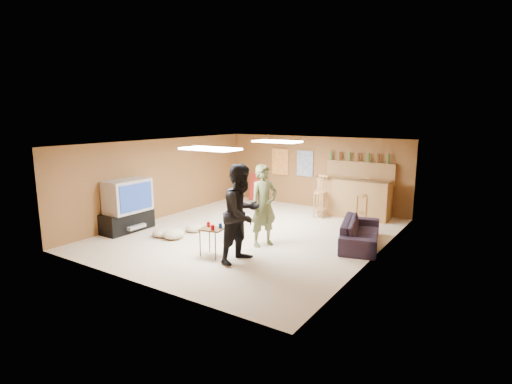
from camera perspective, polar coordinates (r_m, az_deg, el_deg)
The scene contains 32 objects.
ground at distance 9.80m, azimuth -0.64°, elevation -5.94°, with size 7.00×7.00×0.00m, color beige.
ceiling at distance 9.40m, azimuth -0.67°, elevation 7.00°, with size 6.00×7.00×0.02m, color silver.
wall_back at distance 12.56m, azimuth 8.29°, elevation 2.85°, with size 6.00×0.02×2.20m, color brown.
wall_front at distance 6.98m, azimuth -16.92°, elevation -4.04°, with size 6.00×0.02×2.20m, color brown.
wall_left at distance 11.46m, azimuth -13.21°, elevation 1.90°, with size 0.02×7.00×2.20m, color brown.
wall_right at distance 8.28m, azimuth 16.85°, elevation -1.71°, with size 0.02×7.00×2.20m, color brown.
tv_stand at distance 10.46m, azimuth -17.89°, elevation -3.96°, with size 0.55×1.30×0.50m, color black.
dvd_box at distance 10.32m, azimuth -17.09°, elevation -4.69°, with size 0.35×0.50×0.08m, color #B2B2B7.
tv_body at distance 10.27m, azimuth -17.86°, elevation -0.52°, with size 0.60×1.10×0.80m, color #B2B2B7.
tv_screen at distance 10.03m, azimuth -16.74°, elevation -0.71°, with size 0.02×0.95×0.65m, color navy.
bar_counter at distance 11.59m, azimuth 13.78°, elevation -0.79°, with size 2.00×0.60×1.10m, color olive.
bar_lip at distance 11.26m, azimuth 13.48°, elevation 1.73°, with size 2.10×0.12×0.05m, color #3D2613.
bar_shelf at distance 11.87m, azimuth 14.73°, elevation 4.08°, with size 2.00×0.18×0.05m, color olive.
bar_backing at distance 11.92m, azimuth 14.69°, elevation 2.66°, with size 2.00×0.14×0.60m, color olive.
poster_left at distance 13.04m, azimuth 3.45°, elevation 4.35°, with size 0.60×0.03×0.85m, color #BF3F26.
poster_right at distance 12.62m, azimuth 7.01°, elevation 4.07°, with size 0.55×0.03×0.80m, color #334C99.
folding_chair_stack at distance 13.45m, azimuth 0.11°, elevation 0.70°, with size 0.50×0.14×0.90m, color #AA261F.
ceiling_panel_front at distance 8.20m, azimuth -6.56°, elevation 6.14°, with size 1.20×0.60×0.04m, color white.
ceiling_panel_back at distance 10.42m, azimuth 3.04°, elevation 7.21°, with size 1.20×0.60×0.04m, color white.
person_olive at distance 8.71m, azimuth 1.13°, elevation -1.95°, with size 0.66×0.43×1.80m, color #5A6339.
person_black at distance 7.76m, azimuth -2.05°, elevation -3.08°, with size 0.94×0.73×1.94m, color black.
sofa at distance 9.20m, azimuth 14.69°, elevation -5.59°, with size 1.95×0.76×0.57m, color black.
tray_table at distance 8.25m, azimuth -6.25°, elevation -7.14°, with size 0.45×0.36×0.59m, color #3D2613.
cup_red_near at distance 8.27m, azimuth -6.80°, elevation -4.60°, with size 0.07×0.07×0.10m, color #B50C10.
cup_red_far at distance 8.03m, azimuth -6.21°, elevation -5.04°, with size 0.08×0.08×0.11m, color #B50C10.
cup_blue at distance 8.14m, azimuth -5.11°, elevation -4.82°, with size 0.07×0.07×0.10m, color navy.
bar_stool_left at distance 11.32m, azimuth 9.21°, elevation -0.53°, with size 0.39×0.39×1.24m, color olive, non-canonical shape.
bar_stool_right at distance 11.32m, azimuth 15.05°, elevation -0.95°, with size 0.37×0.37×1.17m, color olive, non-canonical shape.
cushion_near_tv at distance 9.56m, azimuth -11.72°, elevation -5.89°, with size 0.51×0.51×0.23m, color tan.
cushion_mid at distance 10.03m, azimuth -8.84°, elevation -5.11°, with size 0.42×0.42×0.19m, color tan.
cushion_far at distance 9.77m, azimuth -13.29°, elevation -5.67°, with size 0.45×0.45×0.20m, color tan.
bottle_row at distance 11.85m, azimuth 14.46°, elevation 4.84°, with size 1.76×0.08×0.26m, color #3F7233, non-canonical shape.
Camera 1 is at (5.23, -7.78, 2.85)m, focal length 28.00 mm.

